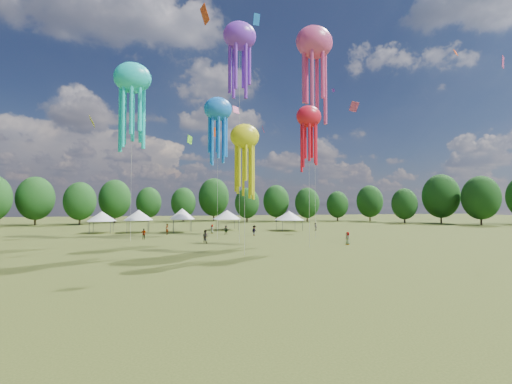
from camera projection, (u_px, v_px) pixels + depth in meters
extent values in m
plane|color=#384416|center=(438.00, 348.00, 12.26)|extent=(300.00, 300.00, 0.00)
imported|color=gray|center=(205.00, 237.00, 45.48)|extent=(1.06, 1.04, 1.72)
imported|color=gray|center=(212.00, 229.00, 61.20)|extent=(0.71, 0.88, 1.56)
imported|color=gray|center=(315.00, 227.00, 67.39)|extent=(0.58, 0.75, 1.54)
imported|color=gray|center=(254.00, 230.00, 56.76)|extent=(1.21, 1.13, 1.64)
imported|color=gray|center=(144.00, 234.00, 50.53)|extent=(0.97, 0.55, 1.56)
imported|color=gray|center=(226.00, 230.00, 59.03)|extent=(1.40, 1.21, 1.52)
imported|color=gray|center=(167.00, 229.00, 58.47)|extent=(0.65, 0.78, 1.82)
imported|color=gray|center=(348.00, 238.00, 43.95)|extent=(0.58, 0.82, 1.58)
cylinder|color=#47474C|center=(89.00, 228.00, 59.94)|extent=(0.08, 0.08, 2.02)
cylinder|color=#47474C|center=(93.00, 227.00, 63.23)|extent=(0.08, 0.08, 2.02)
cylinder|color=#47474C|center=(110.00, 228.00, 60.78)|extent=(0.08, 0.08, 2.02)
cylinder|color=#47474C|center=(113.00, 227.00, 64.07)|extent=(0.08, 0.08, 2.02)
cube|color=silver|center=(102.00, 221.00, 62.04)|extent=(3.80, 3.80, 0.10)
cone|color=silver|center=(102.00, 216.00, 62.08)|extent=(4.94, 4.94, 1.73)
cylinder|color=#47474C|center=(127.00, 227.00, 60.73)|extent=(0.08, 0.08, 2.16)
cylinder|color=#47474C|center=(129.00, 226.00, 64.16)|extent=(0.08, 0.08, 2.16)
cylinder|color=#47474C|center=(148.00, 227.00, 61.61)|extent=(0.08, 0.08, 2.16)
cylinder|color=#47474C|center=(149.00, 226.00, 65.04)|extent=(0.08, 0.08, 2.16)
cube|color=silver|center=(138.00, 220.00, 62.93)|extent=(3.94, 3.94, 0.10)
cone|color=silver|center=(139.00, 215.00, 62.96)|extent=(5.12, 5.12, 1.85)
cylinder|color=#47474C|center=(174.00, 226.00, 62.19)|extent=(0.08, 0.08, 2.30)
cylinder|color=#47474C|center=(173.00, 225.00, 65.22)|extent=(0.08, 0.08, 2.30)
cylinder|color=#47474C|center=(191.00, 226.00, 62.96)|extent=(0.08, 0.08, 2.30)
cylinder|color=#47474C|center=(190.00, 225.00, 65.99)|extent=(0.08, 0.08, 2.30)
cube|color=silver|center=(182.00, 219.00, 64.13)|extent=(3.53, 3.53, 0.10)
cone|color=silver|center=(182.00, 214.00, 64.17)|extent=(4.58, 4.58, 1.97)
cylinder|color=#47474C|center=(219.00, 225.00, 67.17)|extent=(0.08, 0.08, 2.07)
cylinder|color=#47474C|center=(216.00, 224.00, 70.91)|extent=(0.08, 0.08, 2.07)
cylinder|color=#47474C|center=(238.00, 225.00, 68.12)|extent=(0.08, 0.08, 2.07)
cylinder|color=#47474C|center=(235.00, 224.00, 71.87)|extent=(0.08, 0.08, 2.07)
cube|color=silver|center=(227.00, 219.00, 69.56)|extent=(4.26, 4.26, 0.10)
cone|color=silver|center=(227.00, 215.00, 69.59)|extent=(5.54, 5.54, 1.77)
cylinder|color=#47474C|center=(283.00, 226.00, 65.42)|extent=(0.08, 0.08, 1.98)
cylinder|color=#47474C|center=(276.00, 225.00, 69.27)|extent=(0.08, 0.08, 1.98)
cylinder|color=#47474C|center=(302.00, 226.00, 66.40)|extent=(0.08, 0.08, 1.98)
cylinder|color=#47474C|center=(295.00, 225.00, 70.26)|extent=(0.08, 0.08, 1.98)
cube|color=silver|center=(289.00, 220.00, 67.87)|extent=(4.38, 4.38, 0.10)
cone|color=silver|center=(289.00, 215.00, 67.91)|extent=(5.70, 5.70, 1.70)
ellipsoid|color=blue|center=(218.00, 109.00, 51.11)|extent=(4.14, 2.90, 3.52)
cylinder|color=beige|center=(218.00, 174.00, 50.76)|extent=(0.03, 0.03, 19.08)
ellipsoid|color=purple|center=(240.00, 36.00, 46.85)|extent=(4.50, 3.15, 3.83)
cylinder|color=beige|center=(240.00, 138.00, 46.35)|extent=(0.03, 0.03, 27.77)
ellipsoid|color=red|center=(309.00, 116.00, 41.25)|extent=(3.06, 2.14, 2.60)
cylinder|color=beige|center=(309.00, 182.00, 40.97)|extent=(0.03, 0.03, 15.50)
ellipsoid|color=#19DCD7|center=(133.00, 78.00, 48.94)|extent=(5.11, 3.58, 4.34)
cylinder|color=beige|center=(131.00, 159.00, 48.52)|extent=(0.03, 0.03, 22.89)
ellipsoid|color=yellow|center=(245.00, 136.00, 35.11)|extent=(2.98, 2.09, 2.53)
cylinder|color=beige|center=(245.00, 195.00, 34.90)|extent=(0.03, 0.03, 11.93)
ellipsoid|color=#D63F79|center=(314.00, 42.00, 53.44)|extent=(5.86, 4.10, 4.98)
cylinder|color=beige|center=(315.00, 139.00, 52.89)|extent=(0.03, 0.03, 30.00)
cube|color=#D63F79|center=(236.00, 110.00, 77.90)|extent=(1.47, 1.39, 1.96)
cube|color=purple|center=(333.00, 90.00, 85.52)|extent=(0.90, 0.41, 0.98)
cube|color=#FA450F|center=(215.00, 132.00, 53.96)|extent=(1.36, 0.23, 1.62)
cube|color=#D63F79|center=(503.00, 62.00, 41.35)|extent=(0.95, 0.64, 1.38)
cube|color=#FA450F|center=(205.00, 14.00, 46.06)|extent=(1.18, 1.84, 2.16)
cube|color=yellow|center=(143.00, 116.00, 66.09)|extent=(0.96, 1.61, 2.19)
cube|color=blue|center=(257.00, 19.00, 61.93)|extent=(1.30, 1.52, 2.08)
cube|color=#D63F79|center=(354.00, 107.00, 78.95)|extent=(1.90, 1.50, 2.34)
cube|color=red|center=(263.00, 129.00, 84.86)|extent=(0.92, 1.49, 1.93)
cube|color=#FA450F|center=(455.00, 52.00, 42.01)|extent=(0.72, 0.61, 0.92)
cube|color=yellow|center=(92.00, 121.00, 69.51)|extent=(1.19, 2.18, 2.44)
cube|color=#57C820|center=(190.00, 140.00, 56.96)|extent=(0.91, 1.00, 1.55)
cylinder|color=#38281C|center=(35.00, 218.00, 85.09)|extent=(0.44, 0.44, 3.41)
ellipsoid|color=#184115|center=(36.00, 198.00, 85.27)|extent=(8.53, 8.53, 10.66)
cylinder|color=#38281C|center=(80.00, 219.00, 87.12)|extent=(0.44, 0.44, 3.07)
ellipsoid|color=#184115|center=(80.00, 201.00, 87.27)|extent=(7.66, 7.66, 9.58)
cylinder|color=#38281C|center=(115.00, 217.00, 96.92)|extent=(0.44, 0.44, 3.43)
ellipsoid|color=#184115|center=(115.00, 199.00, 97.10)|extent=(8.58, 8.58, 10.73)
cylinder|color=#38281C|center=(149.00, 216.00, 104.51)|extent=(0.44, 0.44, 2.95)
ellipsoid|color=#184115|center=(149.00, 202.00, 104.67)|extent=(7.37, 7.37, 9.21)
cylinder|color=#38281C|center=(183.00, 217.00, 103.22)|extent=(0.44, 0.44, 2.89)
ellipsoid|color=#184115|center=(183.00, 203.00, 103.37)|extent=(7.23, 7.23, 9.04)
cylinder|color=#38281C|center=(214.00, 214.00, 109.90)|extent=(0.44, 0.44, 3.84)
ellipsoid|color=#184115|center=(214.00, 197.00, 110.10)|extent=(9.60, 9.60, 11.99)
cylinder|color=#38281C|center=(247.00, 217.00, 101.22)|extent=(0.44, 0.44, 2.84)
ellipsoid|color=#184115|center=(247.00, 203.00, 101.37)|extent=(7.11, 7.11, 8.89)
cylinder|color=#38281C|center=(276.00, 216.00, 106.14)|extent=(0.44, 0.44, 3.16)
ellipsoid|color=#184115|center=(276.00, 201.00, 106.30)|extent=(7.91, 7.91, 9.88)
cylinder|color=#38281C|center=(307.00, 217.00, 102.48)|extent=(0.44, 0.44, 2.88)
ellipsoid|color=#184115|center=(307.00, 203.00, 102.63)|extent=(7.21, 7.21, 9.01)
cylinder|color=#38281C|center=(338.00, 217.00, 107.04)|extent=(0.44, 0.44, 2.63)
ellipsoid|color=#184115|center=(337.00, 204.00, 107.18)|extent=(6.57, 6.57, 8.22)
cylinder|color=#38281C|center=(370.00, 216.00, 105.86)|extent=(0.44, 0.44, 3.13)
ellipsoid|color=#184115|center=(370.00, 201.00, 106.03)|extent=(7.81, 7.81, 9.77)
cylinder|color=#38281C|center=(405.00, 218.00, 95.09)|extent=(0.44, 0.44, 2.72)
ellipsoid|color=#184115|center=(404.00, 204.00, 95.23)|extent=(6.80, 6.80, 8.50)
cylinder|color=#38281C|center=(441.00, 216.00, 94.60)|extent=(0.44, 0.44, 3.81)
ellipsoid|color=#184115|center=(441.00, 196.00, 94.80)|extent=(9.52, 9.52, 11.90)
cylinder|color=#38281C|center=(481.00, 218.00, 86.65)|extent=(0.44, 0.44, 3.51)
ellipsoid|color=#184115|center=(481.00, 198.00, 86.84)|extent=(8.78, 8.78, 10.97)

